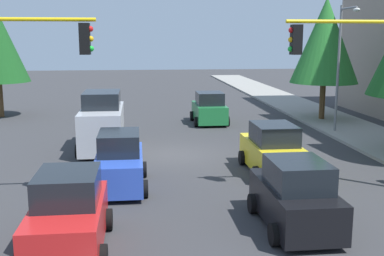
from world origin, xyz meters
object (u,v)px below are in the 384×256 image
object	(u,v)px
car_blue	(120,163)
traffic_signal_near_left	(364,71)
street_lamp_curbside	(342,55)
traffic_signal_near_right	(7,73)
car_green	(209,109)
delivery_van_silver	(102,123)
car_yellow	(272,150)
tree_roadside_mid	(325,41)
car_black	(295,197)
car_red	(68,215)

from	to	relation	value
car_blue	traffic_signal_near_left	bearing A→B (deg)	80.06
street_lamp_curbside	traffic_signal_near_right	bearing A→B (deg)	-57.25
car_green	delivery_van_silver	bearing A→B (deg)	-43.20
traffic_signal_near_left	delivery_van_silver	bearing A→B (deg)	-128.72
street_lamp_curbside	car_yellow	size ratio (longest dim) A/B	1.76
traffic_signal_near_left	tree_roadside_mid	size ratio (longest dim) A/B	0.76
street_lamp_curbside	tree_roadside_mid	distance (m)	4.53
traffic_signal_near_right	car_blue	distance (m)	4.87
tree_roadside_mid	car_blue	xyz separation A→B (m)	(12.56, -12.47, -4.21)
traffic_signal_near_right	car_yellow	bearing A→B (deg)	106.05
delivery_van_silver	car_green	bearing A→B (deg)	136.80
street_lamp_curbside	car_black	size ratio (longest dim) A/B	1.86
traffic_signal_near_right	street_lamp_curbside	bearing A→B (deg)	122.75
delivery_van_silver	car_green	size ratio (longest dim) A/B	1.33
traffic_signal_near_right	tree_roadside_mid	distance (m)	21.09
traffic_signal_near_left	traffic_signal_near_right	bearing A→B (deg)	-90.00
car_blue	car_black	size ratio (longest dim) A/B	1.03
street_lamp_curbside	car_red	xyz separation A→B (m)	(13.19, -12.77, -3.45)
car_red	car_black	bearing A→B (deg)	96.64
delivery_van_silver	car_blue	size ratio (longest dim) A/B	1.24
car_green	tree_roadside_mid	bearing A→B (deg)	90.79
traffic_signal_near_left	delivery_van_silver	world-z (taller)	traffic_signal_near_left
street_lamp_curbside	car_green	xyz separation A→B (m)	(-4.29, -6.55, -3.45)
traffic_signal_near_right	car_red	size ratio (longest dim) A/B	1.59
traffic_signal_near_left	car_green	xyz separation A→B (m)	(-13.90, -3.09, -3.29)
car_red	street_lamp_curbside	bearing A→B (deg)	135.93
delivery_van_silver	traffic_signal_near_left	bearing A→B (deg)	51.28
traffic_signal_near_left	car_blue	distance (m)	8.96
traffic_signal_near_left	street_lamp_curbside	bearing A→B (deg)	160.18
traffic_signal_near_right	traffic_signal_near_left	xyz separation A→B (m)	(-0.00, 11.48, -0.02)
traffic_signal_near_left	car_black	distance (m)	5.41
car_yellow	street_lamp_curbside	bearing A→B (deg)	140.53
car_green	car_black	xyz separation A→B (m)	(16.77, -0.11, -0.00)
car_red	traffic_signal_near_right	bearing A→B (deg)	-148.75
delivery_van_silver	car_red	size ratio (longest dim) A/B	1.28
traffic_signal_near_right	car_black	size ratio (longest dim) A/B	1.58
delivery_van_silver	traffic_signal_near_right	bearing A→B (deg)	-17.09
traffic_signal_near_right	car_yellow	xyz separation A→B (m)	(-2.65, 9.21, -3.31)
delivery_van_silver	car_yellow	world-z (taller)	delivery_van_silver
tree_roadside_mid	car_yellow	size ratio (longest dim) A/B	1.95
street_lamp_curbside	car_red	world-z (taller)	street_lamp_curbside
street_lamp_curbside	car_blue	bearing A→B (deg)	-55.00
tree_roadside_mid	traffic_signal_near_right	bearing A→B (deg)	-48.35
traffic_signal_near_right	car_red	distance (m)	5.34
car_yellow	car_blue	distance (m)	6.06
traffic_signal_near_right	car_black	bearing A→B (deg)	70.88
traffic_signal_near_right	car_blue	xyz separation A→B (m)	(-1.44, 3.27, -3.31)
traffic_signal_near_left	car_black	world-z (taller)	traffic_signal_near_left
tree_roadside_mid	car_yellow	world-z (taller)	tree_roadside_mid
traffic_signal_near_right	car_green	xyz separation A→B (m)	(-13.90, 8.39, -3.31)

